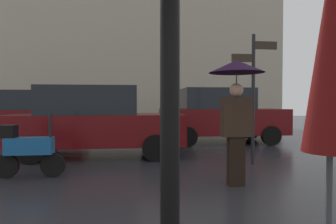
# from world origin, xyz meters

# --- Properties ---
(folded_patio_umbrella_near) EXTENTS (0.40, 0.40, 2.36)m
(folded_patio_umbrella_near) POSITION_xyz_m (1.22, -0.35, 1.64)
(folded_patio_umbrella_near) COLOR black
(folded_patio_umbrella_near) RESTS_ON ground
(pedestrian_with_umbrella) EXTENTS (0.96, 0.96, 2.16)m
(pedestrian_with_umbrella) POSITION_xyz_m (1.80, 2.98, 1.63)
(pedestrian_with_umbrella) COLOR black
(pedestrian_with_umbrella) RESTS_ON ground
(parked_scooter) EXTENTS (1.32, 0.32, 1.23)m
(parked_scooter) POSITION_xyz_m (-1.98, 3.96, 0.55)
(parked_scooter) COLOR black
(parked_scooter) RESTS_ON ground
(parked_car_left) EXTENTS (4.06, 2.03, 1.94)m
(parked_car_left) POSITION_xyz_m (-4.06, 10.95, 0.97)
(parked_car_left) COLOR #590C0F
(parked_car_left) RESTS_ON ground
(parked_car_right) EXTENTS (4.38, 1.97, 1.95)m
(parked_car_right) POSITION_xyz_m (3.13, 8.44, 0.99)
(parked_car_right) COLOR #590C0F
(parked_car_right) RESTS_ON ground
(parked_car_distant) EXTENTS (4.48, 1.88, 1.87)m
(parked_car_distant) POSITION_xyz_m (-0.96, 6.12, 0.95)
(parked_car_distant) COLOR #590C0F
(parked_car_distant) RESTS_ON ground
(street_signpost) EXTENTS (1.08, 0.08, 3.02)m
(street_signpost) POSITION_xyz_m (2.81, 4.69, 1.83)
(street_signpost) COLOR black
(street_signpost) RESTS_ON ground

